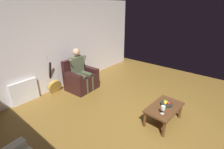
{
  "coord_description": "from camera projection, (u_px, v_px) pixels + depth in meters",
  "views": [
    {
      "loc": [
        2.68,
        1.12,
        2.38
      ],
      "look_at": [
        -0.23,
        -1.26,
        0.78
      ],
      "focal_mm": 26.01,
      "sensor_mm": 36.0,
      "label": 1
    }
  ],
  "objects": [
    {
      "name": "wall_back",
      "position": [
        59.0,
        46.0,
        4.79
      ],
      "size": [
        6.59,
        0.06,
        2.58
      ],
      "primitive_type": "cube",
      "color": "silver",
      "rests_on": "ground"
    },
    {
      "name": "armchair",
      "position": [
        81.0,
        79.0,
        4.94
      ],
      "size": [
        0.85,
        0.77,
        0.93
      ],
      "rotation": [
        0.0,
        0.0,
        0.05
      ],
      "color": "#331717",
      "rests_on": "ground"
    },
    {
      "name": "guitar",
      "position": [
        54.0,
        85.0,
        4.76
      ],
      "size": [
        0.4,
        0.35,
        1.05
      ],
      "color": "#B08936",
      "rests_on": "ground"
    },
    {
      "name": "wine_glass_near",
      "position": [
        163.0,
        108.0,
        3.19
      ],
      "size": [
        0.08,
        0.08,
        0.18
      ],
      "color": "silver",
      "rests_on": "coffee_table"
    },
    {
      "name": "person_seated",
      "position": [
        80.0,
        68.0,
        4.79
      ],
      "size": [
        0.64,
        0.62,
        1.26
      ],
      "rotation": [
        0.0,
        0.0,
        0.05
      ],
      "color": "#565E43",
      "rests_on": "ground"
    },
    {
      "name": "radiator",
      "position": [
        25.0,
        92.0,
        4.25
      ],
      "size": [
        0.7,
        0.06,
        0.6
      ],
      "primitive_type": "cube",
      "color": "white",
      "rests_on": "ground"
    },
    {
      "name": "ground_plane",
      "position": [
        151.0,
        126.0,
        3.49
      ],
      "size": [
        7.43,
        7.43,
        0.0
      ],
      "primitive_type": "plane",
      "color": "brown"
    },
    {
      "name": "fruit_bowl",
      "position": [
        166.0,
        103.0,
        3.51
      ],
      "size": [
        0.25,
        0.25,
        0.11
      ],
      "color": "#232B25",
      "rests_on": "coffee_table"
    },
    {
      "name": "coffee_table",
      "position": [
        164.0,
        109.0,
        3.48
      ],
      "size": [
        0.93,
        0.59,
        0.39
      ],
      "rotation": [
        0.0,
        0.0,
        -0.06
      ],
      "color": "#55331C",
      "rests_on": "ground"
    }
  ]
}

